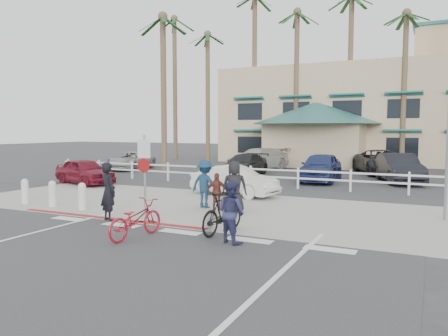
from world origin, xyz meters
The scene contains 34 objects.
ground centered at (0.00, 0.00, 0.00)m, with size 140.00×140.00×0.00m, color #333335.
bike_path centered at (0.00, -2.00, 0.00)m, with size 12.00×16.00×0.01m, color #333335.
sidewalk_plaza centered at (0.00, 4.50, 0.01)m, with size 22.00×7.00×0.01m, color gray.
cross_street centered at (0.00, 8.50, 0.00)m, with size 40.00×5.00×0.01m, color #333335.
parking_lot centered at (0.00, 18.00, 0.00)m, with size 50.00×16.00×0.01m, color #333335.
curb_red centered at (-3.00, 1.20, 0.01)m, with size 7.00×0.25×0.02m, color maroon.
rail_fence centered at (0.50, 10.50, 0.50)m, with size 29.40×0.16×1.00m, color silver, non-canonical shape.
building centered at (2.00, 31.00, 5.65)m, with size 28.00×16.00×11.30m, color #CFB58D, non-canonical shape.
sign_post centered at (-2.30, 2.20, 1.45)m, with size 0.50×0.10×2.90m, color gray, non-canonical shape.
bollard_0 centered at (-4.80, 2.00, 0.47)m, with size 0.26×0.26×0.95m, color silver, non-canonical shape.
bollard_1 centered at (-6.20, 2.00, 0.47)m, with size 0.26×0.26×0.95m, color silver, non-canonical shape.
bollard_2 centered at (-7.60, 2.00, 0.47)m, with size 0.26×0.26×0.95m, color silver, non-canonical shape.
palm_0 centered at (-16.00, 26.00, 7.50)m, with size 4.00×4.00×15.00m, color #183E1B, non-canonical shape.
palm_1 centered at (-12.00, 25.00, 6.50)m, with size 4.00×4.00×13.00m, color #183E1B, non-canonical shape.
palm_2 centered at (-8.00, 26.00, 8.00)m, with size 4.00×4.00×16.00m, color #183E1B, non-canonical shape.
palm_3 centered at (-4.00, 25.00, 7.00)m, with size 4.00×4.00×14.00m, color #183E1B, non-canonical shape.
palm_4 centered at (0.00, 26.00, 7.50)m, with size 4.00×4.00×15.00m, color #183E1B, non-canonical shape.
palm_5 centered at (4.00, 25.00, 6.50)m, with size 4.00×4.00×13.00m, color #183E1B, non-canonical shape.
palm_10 centered at (-10.00, 15.00, 6.00)m, with size 4.00×4.00×12.00m, color #183E1B, non-canonical shape.
bike_red centered at (-0.73, -0.39, 0.49)m, with size 0.65×1.86×0.98m, color maroon.
rider_red centered at (-2.75, 0.96, 0.90)m, with size 0.65×0.43×1.79m, color black.
bike_black centered at (1.07, 1.00, 0.56)m, with size 0.53×1.87×1.13m, color black.
rider_black centered at (1.68, 0.23, 0.76)m, with size 0.74×0.57×1.52m, color #26284F.
pedestrian_a centered at (-1.17, 4.20, 0.85)m, with size 1.09×0.63×1.69m, color #14324E.
pedestrian_child centered at (-0.55, 3.92, 0.65)m, with size 0.76×0.32×1.29m, color brown.
pedestrian_b centered at (0.11, 3.89, 0.87)m, with size 0.85×0.55×1.73m, color black.
car_white_sedan centered at (-1.43, 7.30, 0.63)m, with size 1.33×3.82×1.26m, color silver.
car_red_compact centered at (-9.90, 7.54, 0.66)m, with size 1.55×3.86×1.32m, color maroon.
lot_car_0 centered at (-12.94, 15.19, 0.62)m, with size 2.07×4.48×1.25m, color #9A9B9D.
lot_car_1 centered at (-4.24, 14.93, 0.65)m, with size 1.82×4.48×1.30m, color black.
lot_car_2 centered at (0.65, 13.88, 0.77)m, with size 1.82×4.53×1.54m, color navy.
lot_car_3 centered at (4.47, 15.18, 0.76)m, with size 1.62×4.64×1.53m, color black.
lot_car_4 centered at (-4.98, 19.02, 0.75)m, with size 2.09×5.14×1.49m, color beige.
lot_car_5 centered at (3.18, 19.40, 0.76)m, with size 2.51×5.45×1.51m, color #27272C.
Camera 1 is at (6.06, -9.30, 2.76)m, focal length 35.00 mm.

